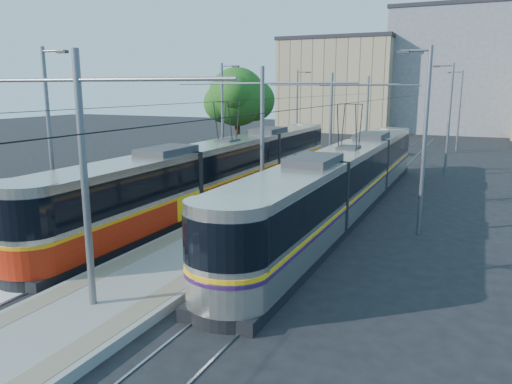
% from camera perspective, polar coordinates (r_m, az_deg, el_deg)
% --- Properties ---
extents(ground, '(160.00, 160.00, 0.00)m').
position_cam_1_polar(ground, '(18.24, -9.52, -8.54)').
color(ground, black).
rests_on(ground, ground).
extents(platform, '(4.00, 50.00, 0.30)m').
position_cam_1_polar(platform, '(33.17, 6.92, 1.08)').
color(platform, gray).
rests_on(platform, ground).
extents(tactile_strip_left, '(0.70, 50.00, 0.01)m').
position_cam_1_polar(tactile_strip_left, '(33.59, 4.57, 1.53)').
color(tactile_strip_left, gray).
rests_on(tactile_strip_left, platform).
extents(tactile_strip_right, '(0.70, 50.00, 0.01)m').
position_cam_1_polar(tactile_strip_right, '(32.75, 9.35, 1.15)').
color(tactile_strip_right, gray).
rests_on(tactile_strip_right, platform).
extents(rails, '(8.71, 70.00, 0.03)m').
position_cam_1_polar(rails, '(33.20, 6.92, 0.85)').
color(rails, gray).
rests_on(rails, ground).
extents(track_arrow, '(1.20, 5.00, 0.01)m').
position_cam_1_polar(track_arrow, '(18.41, -24.37, -9.26)').
color(track_arrow, silver).
rests_on(track_arrow, ground).
extents(tram_left, '(2.43, 30.48, 5.50)m').
position_cam_1_polar(tram_left, '(29.00, -3.26, 2.72)').
color(tram_left, black).
rests_on(tram_left, ground).
extents(tram_right, '(2.43, 28.72, 5.50)m').
position_cam_1_polar(tram_right, '(25.92, 10.41, 1.78)').
color(tram_right, black).
rests_on(tram_right, ground).
extents(catenary, '(9.20, 70.00, 7.00)m').
position_cam_1_polar(catenary, '(29.94, 5.48, 8.40)').
color(catenary, slate).
rests_on(catenary, platform).
extents(street_lamps, '(15.18, 38.22, 8.00)m').
position_cam_1_polar(street_lamps, '(36.50, 8.99, 8.38)').
color(street_lamps, slate).
rests_on(street_lamps, ground).
extents(shelter, '(1.00, 1.24, 2.38)m').
position_cam_1_polar(shelter, '(28.48, 5.44, 2.19)').
color(shelter, black).
rests_on(shelter, platform).
extents(tree, '(5.52, 5.10, 8.01)m').
position_cam_1_polar(tree, '(43.60, -1.65, 10.69)').
color(tree, '#382314').
rests_on(tree, ground).
extents(building_left, '(16.32, 12.24, 13.35)m').
position_cam_1_polar(building_left, '(76.70, 9.62, 11.99)').
color(building_left, tan).
rests_on(building_left, ground).
extents(building_centre, '(18.36, 14.28, 17.16)m').
position_cam_1_polar(building_centre, '(78.25, 22.14, 12.69)').
color(building_centre, gray).
rests_on(building_centre, ground).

